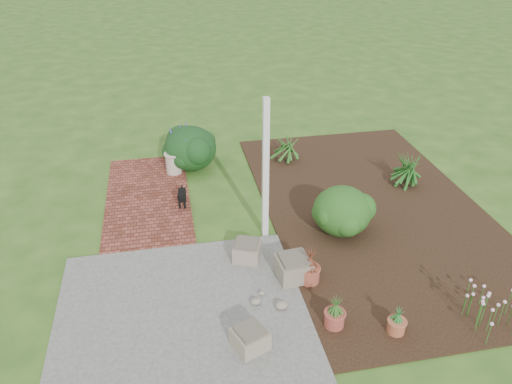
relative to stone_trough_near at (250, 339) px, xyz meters
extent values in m
plane|color=#2D571B|center=(0.42, 2.39, -0.17)|extent=(80.00, 80.00, 0.00)
cube|color=#5B5A58|center=(-0.83, 0.64, -0.15)|extent=(3.50, 3.50, 0.04)
cube|color=#5E2A1D|center=(-1.28, 4.14, -0.15)|extent=(1.60, 3.50, 0.04)
cube|color=black|center=(2.92, 2.89, -0.16)|extent=(4.00, 7.00, 0.03)
cube|color=white|center=(0.72, 2.49, 1.08)|extent=(0.10, 0.10, 2.50)
cube|color=gray|center=(0.00, 0.00, 0.00)|extent=(0.52, 0.52, 0.27)
cube|color=gray|center=(0.90, 1.24, 0.03)|extent=(0.53, 0.53, 0.32)
cube|color=gray|center=(0.29, 1.84, 0.00)|extent=(0.53, 0.53, 0.28)
cube|color=black|center=(-0.63, 3.69, 0.09)|extent=(0.17, 0.32, 0.14)
cylinder|color=black|center=(-0.69, 3.58, -0.06)|extent=(0.04, 0.04, 0.16)
cylinder|color=black|center=(-0.59, 3.57, -0.06)|extent=(0.04, 0.04, 0.16)
cylinder|color=black|center=(-0.66, 3.80, -0.06)|extent=(0.04, 0.04, 0.16)
cylinder|color=black|center=(-0.57, 3.79, -0.06)|extent=(0.04, 0.04, 0.16)
sphere|color=black|center=(-0.65, 3.50, 0.20)|extent=(0.13, 0.13, 0.13)
cone|color=black|center=(-0.61, 3.85, 0.19)|extent=(0.06, 0.10, 0.12)
cylinder|color=beige|center=(-0.71, 5.07, 0.09)|extent=(0.40, 0.40, 0.44)
ellipsoid|color=#1E4314|center=(2.04, 2.32, 0.28)|extent=(1.09, 1.09, 0.86)
cylinder|color=#9F4A35|center=(1.12, 1.12, -0.02)|extent=(0.41, 0.41, 0.25)
cylinder|color=#AD5A3A|center=(1.97, -0.11, -0.04)|extent=(0.30, 0.30, 0.20)
cylinder|color=#9F4436|center=(1.19, 0.16, -0.03)|extent=(0.29, 0.29, 0.23)
ellipsoid|color=black|center=(-0.33, 5.33, 0.30)|extent=(1.13, 1.13, 0.96)
camera|label=1|loc=(-0.80, -4.52, 4.84)|focal=35.00mm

